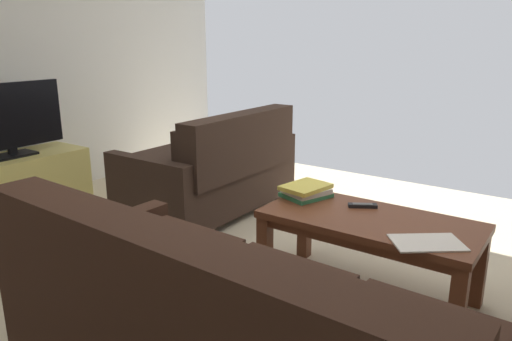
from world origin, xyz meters
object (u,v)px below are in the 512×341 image
Objects in this scene: tv_stand at (17,186)px; tv_remote at (363,206)px; loveseat_near at (214,170)px; book_stack at (306,191)px; flat_tv at (8,119)px; coffee_table at (369,230)px; loose_magazine at (427,243)px.

tv_stand is 6.72× the size of tv_remote.
book_stack is (-1.08, 0.44, 0.14)m from loveseat_near.
coffee_table is at bearing -171.59° from flat_tv.
tv_stand is (2.79, 0.41, -0.15)m from coffee_table.
flat_tv is 2.73× the size of book_stack.
tv_stand is 3.15m from loose_magazine.
tv_remote is at bearing -168.70° from tv_stand.
flat_tv is (-0.00, -0.00, 0.54)m from tv_stand.
loveseat_near reaches higher than tv_stand.
tv_stand reaches higher than tv_remote.
loose_magazine is at bearing 161.47° from book_stack.
tv_stand reaches higher than loose_magazine.
coffee_table is 1.30× the size of flat_tv.
book_stack is at bearing -12.36° from coffee_table.
tv_stand is (1.25, 0.95, -0.12)m from loveseat_near.
loveseat_near is 1.24× the size of coffee_table.
loose_magazine is (-0.35, 0.17, 0.08)m from coffee_table.
flat_tv reaches higher than loose_magazine.
loose_magazine is (-3.13, -0.24, -0.32)m from flat_tv.
flat_tv reaches higher than book_stack.
tv_remote is at bearing -168.74° from flat_tv.
flat_tv reaches higher than loveseat_near.
flat_tv reaches higher than tv_remote.
tv_remote is (0.10, -0.12, 0.08)m from coffee_table.
loveseat_near is 1.63m from coffee_table.
tv_stand is 2.75m from tv_remote.
tv_remote is at bearing -175.86° from book_stack.
coffee_table is 0.18m from tv_remote.
tv_remote is (-2.69, -0.54, -0.31)m from flat_tv.
tv_remote is (-0.35, -0.03, -0.03)m from book_stack.
tv_stand is 1.22× the size of flat_tv.
loveseat_near is at bearing -22.05° from book_stack.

